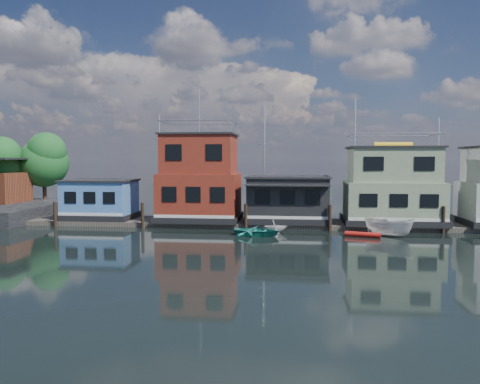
# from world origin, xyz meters

# --- Properties ---
(ground) EXTENTS (160.00, 160.00, 0.00)m
(ground) POSITION_xyz_m (0.00, 0.00, 0.00)
(ground) COLOR black
(ground) RESTS_ON ground
(dock) EXTENTS (48.00, 5.00, 0.40)m
(dock) POSITION_xyz_m (0.00, 12.00, 0.20)
(dock) COLOR #595147
(dock) RESTS_ON ground
(houseboat_blue) EXTENTS (6.40, 4.90, 3.66)m
(houseboat_blue) POSITION_xyz_m (-18.00, 12.00, 2.21)
(houseboat_blue) COLOR black
(houseboat_blue) RESTS_ON dock
(houseboat_red) EXTENTS (7.40, 5.90, 11.86)m
(houseboat_red) POSITION_xyz_m (-8.50, 12.00, 4.10)
(houseboat_red) COLOR black
(houseboat_red) RESTS_ON dock
(houseboat_dark) EXTENTS (7.40, 6.10, 4.06)m
(houseboat_dark) POSITION_xyz_m (-0.50, 11.98, 2.42)
(houseboat_dark) COLOR black
(houseboat_dark) RESTS_ON dock
(houseboat_green) EXTENTS (8.40, 5.90, 7.03)m
(houseboat_green) POSITION_xyz_m (8.50, 12.00, 3.55)
(houseboat_green) COLOR black
(houseboat_green) RESTS_ON dock
(pilings) EXTENTS (42.28, 0.28, 2.20)m
(pilings) POSITION_xyz_m (-0.33, 9.20, 1.10)
(pilings) COLOR #2D2116
(pilings) RESTS_ON ground
(background_masts) EXTENTS (36.40, 0.16, 12.00)m
(background_masts) POSITION_xyz_m (4.76, 18.00, 5.55)
(background_masts) COLOR silver
(background_masts) RESTS_ON ground
(red_kayak) EXTENTS (2.68, 1.10, 0.39)m
(red_kayak) POSITION_xyz_m (5.30, 6.65, 0.20)
(red_kayak) COLOR red
(red_kayak) RESTS_ON ground
(dinghy_white) EXTENTS (2.23, 1.99, 1.07)m
(dinghy_white) POSITION_xyz_m (-1.50, 7.96, 0.53)
(dinghy_white) COLOR silver
(dinghy_white) RESTS_ON ground
(dinghy_teal) EXTENTS (3.93, 3.05, 0.75)m
(dinghy_teal) POSITION_xyz_m (-2.82, 6.25, 0.37)
(dinghy_teal) COLOR teal
(dinghy_teal) RESTS_ON ground
(motorboat) EXTENTS (4.09, 3.37, 1.51)m
(motorboat) POSITION_xyz_m (7.32, 7.03, 0.76)
(motorboat) COLOR silver
(motorboat) RESTS_ON ground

